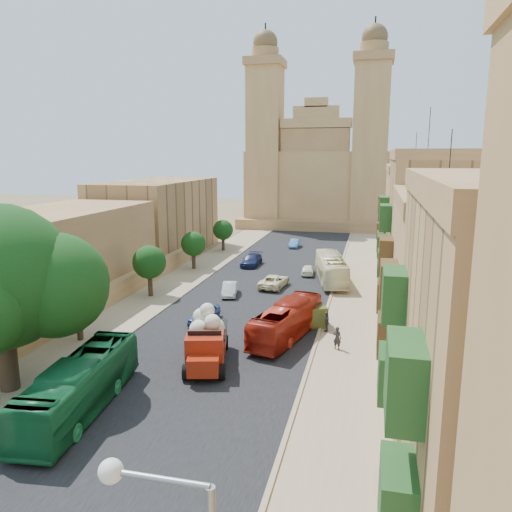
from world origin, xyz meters
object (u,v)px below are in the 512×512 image
at_px(ficus_tree, 1,282).
at_px(street_tree_a, 78,299).
at_px(olive_pickup, 310,312).
at_px(pedestrian_c, 327,322).
at_px(red_truck, 207,339).
at_px(car_blue_a, 204,314).
at_px(car_cream, 274,281).
at_px(street_tree_d, 223,230).
at_px(church, 319,175).
at_px(car_white_a, 230,289).
at_px(bus_cream_east, 331,268).
at_px(street_tree_b, 149,262).
at_px(bus_red_east, 287,321).
at_px(car_dkblue, 252,260).
at_px(street_tree_c, 193,244).
at_px(car_blue_b, 294,243).
at_px(bus_green_north, 80,386).
at_px(pedestrian_a, 337,338).
at_px(car_white_b, 308,270).

relative_size(ficus_tree, street_tree_a, 2.30).
relative_size(ficus_tree, olive_pickup, 2.48).
height_order(olive_pickup, pedestrian_c, olive_pickup).
height_order(ficus_tree, red_truck, ficus_tree).
bearing_deg(car_blue_a, car_cream, 77.53).
distance_m(street_tree_d, car_blue_a, 31.16).
bearing_deg(street_tree_a, church, 81.46).
height_order(red_truck, car_white_a, red_truck).
bearing_deg(bus_cream_east, street_tree_b, 18.50).
relative_size(bus_red_east, car_dkblue, 1.97).
relative_size(street_tree_c, olive_pickup, 1.03).
relative_size(church, red_truck, 5.31).
bearing_deg(car_dkblue, street_tree_a, -102.19).
xyz_separation_m(olive_pickup, car_blue_b, (-6.46, 32.82, -0.22)).
xyz_separation_m(ficus_tree, bus_cream_east, (15.90, 29.50, -4.94)).
xyz_separation_m(bus_green_north, car_blue_b, (3.50, 50.16, -0.86)).
distance_m(street_tree_d, pedestrian_a, 38.38).
bearing_deg(bus_green_north, pedestrian_a, 37.39).
bearing_deg(street_tree_b, ficus_tree, -88.29).
bearing_deg(car_white_b, car_blue_b, -81.05).
relative_size(ficus_tree, bus_green_north, 1.04).
bearing_deg(street_tree_d, car_blue_a, -75.85).
distance_m(bus_cream_east, car_dkblue, 11.73).
bearing_deg(car_blue_b, bus_red_east, -81.77).
distance_m(red_truck, pedestrian_a, 9.24).
height_order(street_tree_b, street_tree_c, street_tree_b).
distance_m(church, street_tree_a, 67.66).
xyz_separation_m(olive_pickup, pedestrian_a, (2.60, -5.53, 0.02)).
bearing_deg(street_tree_c, car_dkblue, 27.31).
xyz_separation_m(street_tree_c, pedestrian_a, (18.56, -21.53, -2.18)).
distance_m(street_tree_c, bus_red_east, 25.03).
bearing_deg(bus_cream_east, church, -93.26).
height_order(street_tree_a, car_blue_b, street_tree_a).
relative_size(car_cream, car_blue_b, 1.34).
bearing_deg(street_tree_a, car_blue_a, 37.65).
relative_size(bus_green_north, car_white_a, 2.77).
height_order(street_tree_d, car_blue_b, street_tree_d).
relative_size(bus_green_north, car_white_b, 3.05).
bearing_deg(car_cream, car_blue_a, 80.75).
bearing_deg(pedestrian_c, street_tree_c, -157.54).
xyz_separation_m(church, red_truck, (0.47, -68.53, -7.85)).
relative_size(car_white_a, car_dkblue, 0.78).
height_order(church, street_tree_b, church).
bearing_deg(street_tree_c, car_white_a, -53.74).
bearing_deg(car_white_a, car_blue_b, 74.03).
distance_m(street_tree_a, bus_red_east, 15.34).
xyz_separation_m(car_dkblue, car_blue_b, (3.20, 13.56, -0.11)).
bearing_deg(street_tree_a, ficus_tree, -85.73).
bearing_deg(car_dkblue, street_tree_d, 126.60).
height_order(street_tree_a, olive_pickup, street_tree_a).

